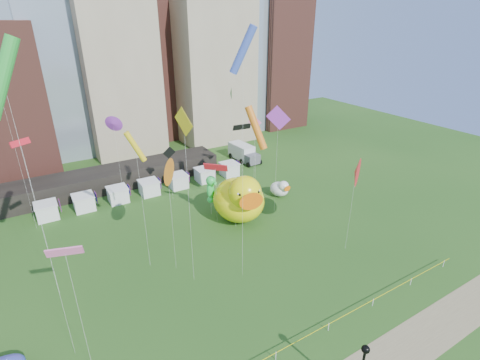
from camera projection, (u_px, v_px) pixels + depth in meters
ground at (276, 360)px, 30.49m from camera, size 160.00×160.00×0.00m
skyline at (103, 45)px, 70.31m from camera, size 101.00×23.00×68.00m
pavilion at (109, 179)px, 60.68m from camera, size 38.00×6.00×3.20m
vendor_tents at (149, 188)px, 58.57m from camera, size 33.24×2.80×2.40m
caution_tape at (276, 354)px, 30.21m from camera, size 50.00×0.06×0.90m
big_duck at (240, 198)px, 50.12m from camera, size 8.79×10.53×7.55m
small_duck at (280, 188)px, 57.88m from camera, size 2.93×3.83×2.89m
seahorse_green at (211, 187)px, 51.00m from camera, size 1.64×1.92×6.20m
seahorse_purple at (236, 206)px, 48.56m from camera, size 1.15×1.42×4.56m
box_truck at (243, 153)px, 72.31m from camera, size 3.46×7.71×3.20m
kite_0 at (216, 167)px, 47.60m from camera, size 2.62×2.61×8.83m
kite_1 at (65, 253)px, 24.41m from camera, size 2.38×1.07×12.33m
kite_2 at (169, 154)px, 53.70m from camera, size 1.69×1.00×9.00m
kite_3 at (2, 78)px, 21.59m from camera, size 3.01×1.31×25.57m
kite_4 at (135, 147)px, 36.17m from camera, size 2.05×0.96×16.24m
kite_6 at (168, 172)px, 36.66m from camera, size 1.80×2.32×13.38m
kite_7 at (278, 119)px, 48.06m from camera, size 2.91×1.69×15.86m
kite_8 at (356, 172)px, 40.89m from camera, size 2.75×2.07×11.93m
kite_9 at (255, 124)px, 53.82m from camera, size 2.00×0.78×13.21m
kite_10 at (242, 127)px, 60.88m from camera, size 3.29×0.72×10.01m
kite_11 at (231, 94)px, 48.09m from camera, size 0.95×1.47×17.92m
kite_12 at (184, 126)px, 32.56m from camera, size 0.67×2.59×19.17m
kite_13 at (243, 50)px, 30.66m from camera, size 2.27×2.17×25.96m
kite_14 at (256, 128)px, 45.87m from camera, size 2.37×3.37×16.39m
kite_15 at (113, 124)px, 49.09m from camera, size 1.39×1.83×14.20m
kite_16 at (21, 146)px, 31.07m from camera, size 1.64×1.16×16.87m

